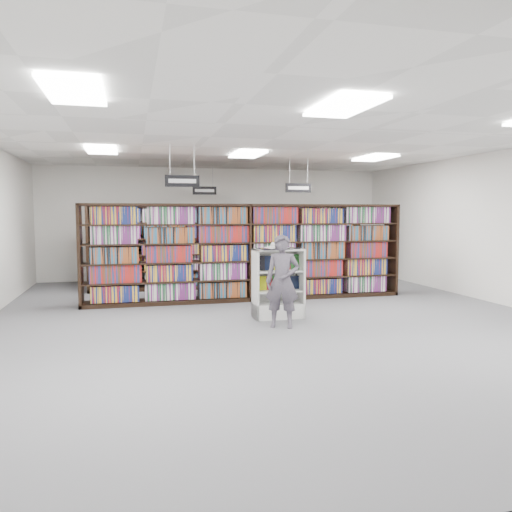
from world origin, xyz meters
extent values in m
plane|color=#56575C|center=(0.00, 0.00, 0.00)|extent=(12.00, 12.00, 0.00)
cube|color=white|center=(0.00, 0.00, 3.20)|extent=(10.00, 12.00, 0.10)
cube|color=white|center=(0.00, 6.00, 1.60)|extent=(10.00, 0.10, 3.20)
cube|color=white|center=(5.00, 0.00, 1.60)|extent=(0.10, 12.00, 3.20)
cube|color=black|center=(0.00, 2.00, 1.05)|extent=(7.00, 0.60, 2.10)
cube|color=maroon|center=(0.00, 2.00, 1.05)|extent=(6.88, 0.42, 1.98)
cube|color=black|center=(0.00, 4.00, 1.05)|extent=(7.00, 0.60, 2.10)
cube|color=maroon|center=(0.00, 4.00, 1.05)|extent=(6.88, 0.42, 1.98)
cube|color=black|center=(0.00, 5.70, 1.05)|extent=(7.00, 0.60, 2.10)
cube|color=maroon|center=(0.00, 5.70, 1.05)|extent=(6.88, 0.42, 1.98)
cylinder|color=#B2B2B7|center=(-1.73, 1.00, 2.91)|extent=(0.01, 0.01, 0.58)
cylinder|color=#B2B2B7|center=(-1.27, 1.00, 2.91)|extent=(0.01, 0.01, 0.58)
cube|color=black|center=(-1.50, 1.00, 2.51)|extent=(0.65, 0.02, 0.22)
cube|color=white|center=(-1.50, 0.99, 2.51)|extent=(0.52, 0.00, 0.08)
cylinder|color=#B2B2B7|center=(1.27, 3.00, 2.91)|extent=(0.01, 0.01, 0.58)
cylinder|color=#B2B2B7|center=(1.73, 3.00, 2.91)|extent=(0.01, 0.01, 0.58)
cube|color=black|center=(1.50, 3.00, 2.51)|extent=(0.65, 0.02, 0.22)
cube|color=white|center=(1.50, 2.99, 2.51)|extent=(0.52, 0.00, 0.08)
cylinder|color=#B2B2B7|center=(-0.73, 5.00, 2.91)|extent=(0.01, 0.01, 0.58)
cylinder|color=#B2B2B7|center=(-0.27, 5.00, 2.91)|extent=(0.01, 0.01, 0.58)
cube|color=black|center=(-0.50, 5.00, 2.51)|extent=(0.65, 0.02, 0.22)
cube|color=white|center=(-0.50, 4.99, 2.51)|extent=(0.52, 0.00, 0.08)
cube|color=white|center=(-3.00, -3.00, 3.16)|extent=(0.60, 1.20, 0.04)
cube|color=white|center=(0.00, -3.00, 3.16)|extent=(0.60, 1.20, 0.04)
cube|color=white|center=(-3.00, 2.00, 3.16)|extent=(0.60, 1.20, 0.04)
cube|color=white|center=(0.00, 2.00, 3.16)|extent=(0.60, 1.20, 0.04)
cube|color=white|center=(3.00, 2.00, 3.16)|extent=(0.60, 1.20, 0.04)
cube|color=silver|center=(0.12, 0.06, 0.14)|extent=(0.90, 0.45, 0.27)
cube|color=silver|center=(-0.31, 0.06, 0.63)|extent=(0.04, 0.45, 1.26)
cube|color=silver|center=(0.55, 0.05, 0.63)|extent=(0.04, 0.45, 1.26)
cube|color=silver|center=(0.12, 0.27, 0.63)|extent=(0.90, 0.03, 1.26)
cube|color=silver|center=(0.12, 0.06, 1.25)|extent=(0.90, 0.45, 0.03)
cube|color=silver|center=(0.12, 0.06, 0.50)|extent=(0.82, 0.41, 0.02)
cube|color=silver|center=(0.12, 0.06, 0.86)|extent=(0.82, 0.41, 0.02)
cube|color=black|center=(-0.21, 0.11, 1.01)|extent=(0.18, 0.07, 0.27)
cube|color=black|center=(-0.05, 0.11, 1.01)|extent=(0.18, 0.07, 0.27)
cube|color=#D1DF13|center=(0.12, 0.11, 1.01)|extent=(0.18, 0.07, 0.27)
cube|color=maroon|center=(0.28, 0.10, 1.01)|extent=(0.18, 0.07, 0.27)
cube|color=#1B561E|center=(0.45, 0.10, 1.01)|extent=(0.18, 0.07, 0.27)
cube|color=#D1DF13|center=(-0.19, 0.11, 0.64)|extent=(0.20, 0.06, 0.25)
cube|color=maroon|center=(-0.04, 0.11, 0.64)|extent=(0.20, 0.06, 0.25)
cube|color=#1B561E|center=(0.12, 0.11, 0.64)|extent=(0.20, 0.06, 0.25)
cube|color=black|center=(0.27, 0.10, 0.64)|extent=(0.20, 0.06, 0.25)
cube|color=black|center=(0.43, 0.10, 0.64)|extent=(0.20, 0.06, 0.25)
cube|color=black|center=(0.10, 0.01, 1.27)|extent=(0.74, 0.48, 0.02)
cube|color=silver|center=(-0.07, 0.01, 1.28)|extent=(0.35, 0.41, 0.06)
cube|color=silver|center=(0.26, 0.01, 1.28)|extent=(0.35, 0.41, 0.08)
cylinder|color=silver|center=(0.08, 0.01, 1.33)|extent=(0.14, 0.37, 0.10)
imported|color=#534D59|center=(-0.04, -0.70, 0.78)|extent=(0.67, 0.57, 1.55)
camera|label=1|loc=(-2.46, -8.56, 1.92)|focal=35.00mm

